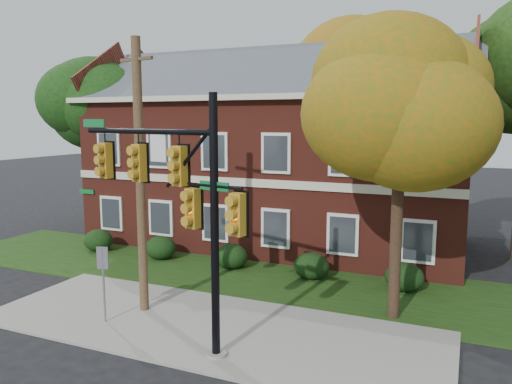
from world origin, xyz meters
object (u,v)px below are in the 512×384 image
at_px(apartment_building, 277,144).
at_px(hedge_center, 231,256).
at_px(hedge_far_right, 404,277).
at_px(tree_near_right, 409,103).
at_px(hedge_right, 312,266).
at_px(tree_left_rear, 105,111).
at_px(tree_far_rear, 343,77).
at_px(hedge_left, 161,248).
at_px(sign_post, 103,272).
at_px(utility_pole, 140,177).
at_px(hedge_far_left, 98,240).
at_px(traffic_signal, 179,194).

relative_size(apartment_building, hedge_center, 13.43).
height_order(hedge_far_right, tree_near_right, tree_near_right).
xyz_separation_m(hedge_right, tree_near_right, (3.72, -2.83, 6.14)).
relative_size(tree_left_rear, tree_far_rear, 0.77).
xyz_separation_m(apartment_building, hedge_far_right, (7.00, -5.25, -4.46)).
bearing_deg(hedge_far_right, hedge_center, 180.00).
distance_m(hedge_left, tree_left_rear, 9.69).
bearing_deg(sign_post, tree_left_rear, 110.85).
bearing_deg(utility_pole, tree_far_rear, 95.33).
distance_m(hedge_right, tree_near_right, 7.72).
height_order(hedge_far_left, tree_far_rear, tree_far_rear).
bearing_deg(hedge_far_right, tree_far_rear, 113.37).
bearing_deg(tree_near_right, hedge_center, 158.58).
distance_m(hedge_center, traffic_signal, 8.19).
relative_size(tree_left_rear, utility_pole, 1.02).
height_order(hedge_left, traffic_signal, traffic_signal).
xyz_separation_m(hedge_center, tree_far_rear, (1.34, 13.09, 8.32)).
xyz_separation_m(hedge_left, tree_near_right, (10.72, -2.83, 6.14)).
bearing_deg(utility_pole, hedge_far_right, 46.58).
relative_size(hedge_far_left, tree_near_right, 0.16).
relative_size(hedge_left, utility_pole, 0.16).
height_order(traffic_signal, utility_pole, utility_pole).
bearing_deg(hedge_right, tree_left_rear, 162.63).
height_order(hedge_center, hedge_far_right, same).
bearing_deg(tree_far_rear, hedge_far_left, -122.50).
bearing_deg(utility_pole, apartment_building, 98.33).
relative_size(hedge_far_right, utility_pole, 0.16).
height_order(hedge_right, traffic_signal, traffic_signal).
distance_m(apartment_building, hedge_left, 7.73).
height_order(hedge_far_left, sign_post, sign_post).
xyz_separation_m(tree_near_right, tree_far_rear, (-5.88, 15.93, 2.17)).
height_order(tree_far_rear, traffic_signal, tree_far_rear).
relative_size(hedge_center, tree_left_rear, 0.16).
bearing_deg(tree_left_rear, hedge_center, -23.04).
height_order(apartment_building, utility_pole, apartment_building).
xyz_separation_m(hedge_center, utility_pole, (-0.50, -5.36, 3.87)).
bearing_deg(hedge_left, tree_far_rear, 69.71).
height_order(tree_far_rear, utility_pole, tree_far_rear).
relative_size(hedge_left, hedge_right, 1.00).
distance_m(apartment_building, tree_far_rear, 8.84).
height_order(apartment_building, hedge_far_left, apartment_building).
distance_m(traffic_signal, sign_post, 3.95).
bearing_deg(hedge_left, hedge_far_left, 180.00).
bearing_deg(hedge_far_left, tree_left_rear, 123.42).
bearing_deg(hedge_center, utility_pole, -95.33).
xyz_separation_m(hedge_center, sign_post, (-1.00, -6.68, 1.11)).
relative_size(hedge_far_right, tree_near_right, 0.16).
xyz_separation_m(hedge_far_left, hedge_left, (3.50, 0.00, 0.00)).
xyz_separation_m(hedge_left, utility_pole, (3.00, -5.36, 3.87)).
relative_size(tree_near_right, utility_pole, 0.99).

